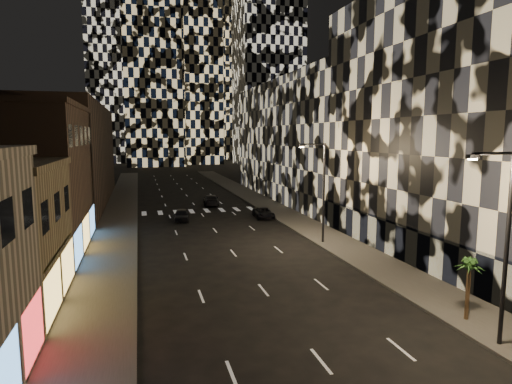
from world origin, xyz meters
TOP-DOWN VIEW (x-y plane):
  - sidewalk_left at (-10.00, 50.00)m, footprint 4.00×120.00m
  - sidewalk_right at (10.00, 50.00)m, footprint 4.00×120.00m
  - curb_left at (-7.90, 50.00)m, footprint 0.20×120.00m
  - curb_right at (7.90, 50.00)m, footprint 0.20×120.00m
  - retail_brown at (-17.00, 33.50)m, footprint 10.00×15.00m
  - retail_filler_left at (-17.00, 60.00)m, footprint 10.00×40.00m
  - midrise_right at (20.00, 24.50)m, footprint 16.00×25.00m
  - midrise_base at (12.30, 24.50)m, footprint 0.60×25.00m
  - midrise_filler_right at (20.00, 57.00)m, footprint 16.00×40.00m
  - tower_right_mid at (35.00, 135.00)m, footprint 20.00×20.00m
  - tower_center_low at (-2.00, 140.00)m, footprint 18.00×18.00m
  - streetlight_near at (8.35, 10.00)m, footprint 2.55×0.25m
  - streetlight_far at (8.35, 30.00)m, footprint 2.55×0.25m
  - car_dark_midlane at (-2.87, 43.91)m, footprint 2.09×4.22m
  - car_dark_oncoming at (2.26, 54.14)m, footprint 2.68×5.35m
  - car_dark_rightlane at (6.79, 43.08)m, footprint 2.38×4.63m
  - palm_tree at (9.08, 12.67)m, footprint 1.69×1.69m

SIDE VIEW (x-z plane):
  - sidewalk_left at x=-10.00m, z-range 0.00..0.15m
  - sidewalk_right at x=10.00m, z-range 0.00..0.15m
  - curb_left at x=-7.90m, z-range 0.00..0.15m
  - curb_right at x=7.90m, z-range 0.00..0.15m
  - car_dark_rightlane at x=6.79m, z-range 0.00..1.25m
  - car_dark_midlane at x=-2.87m, z-range 0.00..1.38m
  - car_dark_oncoming at x=2.26m, z-range 0.00..1.49m
  - midrise_base at x=12.30m, z-range 0.00..3.00m
  - palm_tree at x=9.08m, z-range 1.23..4.57m
  - streetlight_near at x=8.35m, z-range 0.85..9.85m
  - streetlight_far at x=8.35m, z-range 0.85..9.85m
  - retail_brown at x=-17.00m, z-range 0.00..12.00m
  - retail_filler_left at x=-17.00m, z-range 0.00..14.00m
  - midrise_filler_right at x=20.00m, z-range 0.00..18.00m
  - midrise_right at x=20.00m, z-range 0.00..22.00m
  - tower_center_low at x=-2.00m, z-range 0.00..95.00m
  - tower_right_mid at x=35.00m, z-range 0.00..100.00m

